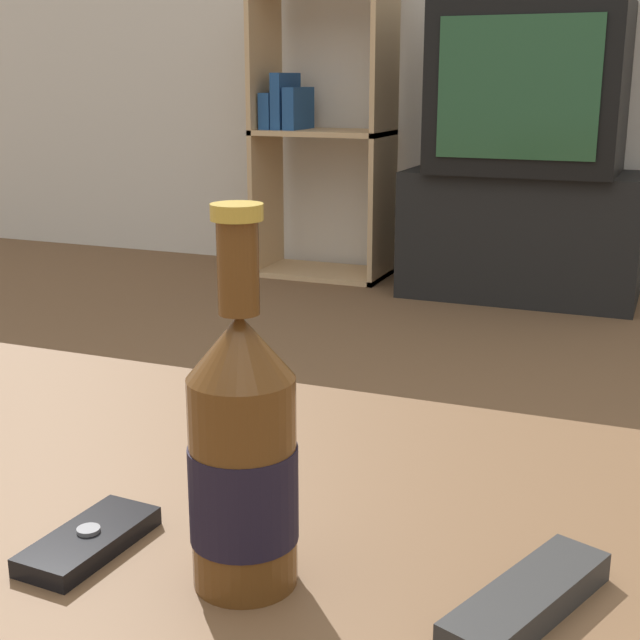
# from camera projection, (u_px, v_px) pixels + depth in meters

# --- Properties ---
(coffee_table) EXTENTS (1.30, 0.70, 0.45)m
(coffee_table) POSITION_uv_depth(u_px,v_px,m) (188.00, 613.00, 0.67)
(coffee_table) COLOR brown
(coffee_table) RESTS_ON ground_plane
(tv_stand) EXTENTS (0.84, 0.41, 0.46)m
(tv_stand) POSITION_uv_depth(u_px,v_px,m) (521.00, 235.00, 3.24)
(tv_stand) COLOR black
(tv_stand) RESTS_ON ground_plane
(television) EXTENTS (0.64, 0.50, 0.58)m
(television) POSITION_uv_depth(u_px,v_px,m) (530.00, 87.00, 3.10)
(television) COLOR black
(television) RESTS_ON tv_stand
(bookshelf) EXTENTS (0.53, 0.30, 1.15)m
(bookshelf) POSITION_uv_depth(u_px,v_px,m) (317.00, 128.00, 3.51)
(bookshelf) COLOR tan
(bookshelf) RESTS_ON ground_plane
(beer_bottle) EXTENTS (0.07, 0.07, 0.26)m
(beer_bottle) POSITION_uv_depth(u_px,v_px,m) (243.00, 456.00, 0.58)
(beer_bottle) COLOR #563314
(beer_bottle) RESTS_ON coffee_table
(cell_phone) EXTENTS (0.06, 0.11, 0.02)m
(cell_phone) POSITION_uv_depth(u_px,v_px,m) (89.00, 540.00, 0.64)
(cell_phone) COLOR black
(cell_phone) RESTS_ON coffee_table
(remote_control) EXTENTS (0.09, 0.15, 0.02)m
(remote_control) POSITION_uv_depth(u_px,v_px,m) (528.00, 600.00, 0.56)
(remote_control) COLOR #282828
(remote_control) RESTS_ON coffee_table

